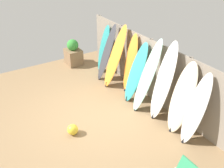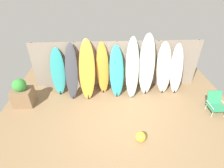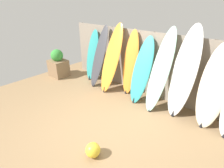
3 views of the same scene
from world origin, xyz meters
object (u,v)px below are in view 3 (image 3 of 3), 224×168
surfboard_teal_0 (92,56)px  surfboard_white_6 (184,73)px  surfboard_teal_4 (142,71)px  planter_box (58,65)px  surfboard_charcoal_1 (99,57)px  surfboard_seafoam_5 (160,71)px  surfboard_orange_2 (112,59)px  surfboard_cream_7 (214,87)px  surfboard_orange_3 (130,63)px  beach_ball (93,150)px

surfboard_teal_0 → surfboard_white_6: surfboard_white_6 is taller
surfboard_teal_4 → surfboard_white_6: (1.06, 0.06, 0.20)m
planter_box → surfboard_teal_4: bearing=10.3°
surfboard_charcoal_1 → surfboard_seafoam_5: (2.09, 0.01, 0.08)m
surfboard_orange_2 → surfboard_seafoam_5: surfboard_seafoam_5 is taller
surfboard_orange_2 → surfboard_cream_7: surfboard_orange_2 is taller
surfboard_teal_0 → surfboard_teal_4: surfboard_teal_4 is taller
planter_box → surfboard_orange_3: bearing=15.0°
surfboard_charcoal_1 → surfboard_white_6: bearing=2.3°
beach_ball → surfboard_teal_0: bearing=136.9°
surfboard_seafoam_5 → surfboard_cream_7: bearing=6.3°
surfboard_teal_4 → surfboard_white_6: bearing=3.1°
surfboard_teal_0 → planter_box: size_ratio=1.70×
surfboard_teal_0 → surfboard_white_6: 3.14m
surfboard_white_6 → planter_box: surfboard_white_6 is taller
surfboard_white_6 → planter_box: size_ratio=2.15×
surfboard_orange_3 → surfboard_seafoam_5: 1.04m
beach_ball → surfboard_cream_7: bearing=62.7°
surfboard_teal_4 → surfboard_cream_7: bearing=3.0°
surfboard_orange_3 → surfboard_white_6: 1.55m
surfboard_orange_2 → beach_ball: size_ratio=7.32×
surfboard_teal_0 → beach_ball: (2.56, -2.39, -0.69)m
planter_box → beach_ball: size_ratio=3.65×
surfboard_teal_0 → surfboard_cream_7: bearing=-0.6°
surfboard_teal_0 → surfboard_charcoal_1: (0.51, -0.17, 0.09)m
surfboard_orange_3 → surfboard_seafoam_5: size_ratio=0.91×
surfboard_seafoam_5 → beach_ball: surfboard_seafoam_5 is taller
surfboard_orange_2 → planter_box: size_ratio=2.00×
surfboard_teal_0 → surfboard_orange_2: (1.05, -0.19, 0.15)m
surfboard_white_6 → surfboard_cream_7: 0.66m
surfboard_orange_2 → surfboard_seafoam_5: 1.56m
surfboard_white_6 → surfboard_orange_3: bearing=176.7°
surfboard_orange_2 → planter_box: 2.25m
surfboard_teal_0 → planter_box: (-1.08, -0.70, -0.40)m
surfboard_charcoal_1 → planter_box: surfboard_charcoal_1 is taller
surfboard_charcoal_1 → beach_ball: 3.12m
surfboard_seafoam_5 → beach_ball: size_ratio=7.46×
surfboard_orange_2 → surfboard_charcoal_1: bearing=178.6°
surfboard_charcoal_1 → planter_box: bearing=-161.8°
surfboard_orange_3 → beach_ball: surfboard_orange_3 is taller
surfboard_charcoal_1 → surfboard_orange_2: size_ratio=0.94×
surfboard_orange_3 → surfboard_charcoal_1: bearing=-169.8°
surfboard_teal_4 → planter_box: (-3.14, -0.57, -0.42)m
surfboard_orange_2 → surfboard_seafoam_5: bearing=0.8°
surfboard_charcoal_1 → surfboard_teal_0: bearing=161.1°
surfboard_orange_3 → surfboard_teal_4: size_ratio=1.06×
surfboard_orange_2 → surfboard_white_6: size_ratio=0.93×
surfboard_white_6 → planter_box: 4.30m
surfboard_seafoam_5 → surfboard_white_6: bearing=10.4°
surfboard_teal_4 → surfboard_teal_0: bearing=176.5°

